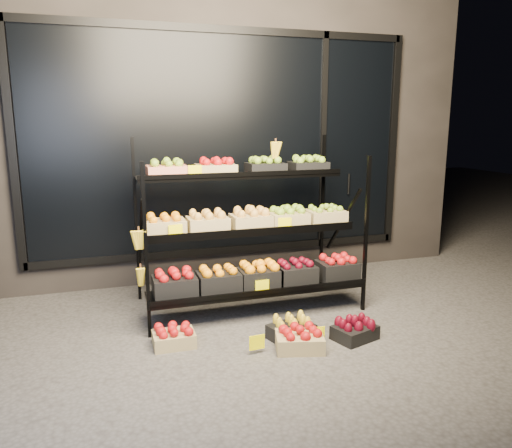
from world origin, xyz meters
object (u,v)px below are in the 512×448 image
object	(u,v)px
floor_crate_midleft	(291,329)
floor_crate_left	(174,336)
display_rack	(250,229)
floor_crate_midright	(299,339)

from	to	relation	value
floor_crate_midleft	floor_crate_left	bearing A→B (deg)	152.44
display_rack	floor_crate_midleft	world-z (taller)	display_rack
floor_crate_left	floor_crate_midright	bearing A→B (deg)	-21.31
floor_crate_left	floor_crate_midright	distance (m)	1.03
display_rack	floor_crate_midleft	distance (m)	1.08
floor_crate_midright	floor_crate_left	bearing A→B (deg)	173.77
display_rack	floor_crate_midleft	bearing A→B (deg)	-81.67
display_rack	floor_crate_midright	size ratio (longest dim) A/B	4.99
floor_crate_midleft	floor_crate_midright	xyz separation A→B (m)	(-0.01, -0.21, 0.00)
floor_crate_left	floor_crate_midright	size ratio (longest dim) A/B	0.77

